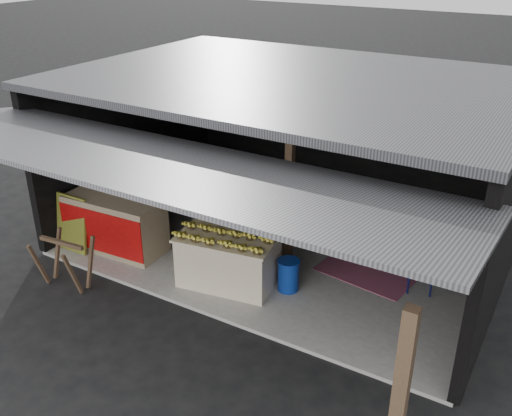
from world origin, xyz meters
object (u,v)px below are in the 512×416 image
Objects in this scene: sawhorse at (64,258)px; plastic_chair at (423,258)px; neighbor_stall at (116,221)px; banana_table at (228,259)px; white_crate at (257,232)px; water_barrel at (288,276)px.

plastic_chair reaches higher than sawhorse.
banana_table is at bearing -1.91° from neighbor_stall.
plastic_chair is (4.79, 2.74, 0.06)m from sawhorse.
white_crate is 3.11m from sawhorse.
plastic_chair is at bearing 13.37° from neighbor_stall.
sawhorse is 0.94× the size of plastic_chair.
water_barrel is (0.94, -0.66, -0.21)m from white_crate.
neighbor_stall is at bearing -178.37° from plastic_chair.
white_crate is 1.04× the size of plastic_chair.
banana_table is 0.95m from white_crate.
banana_table reaches higher than sawhorse.
banana_table is 2.54m from sawhorse.
sawhorse is at bearing -88.61° from neighbor_stall.
water_barrel is 0.55× the size of plastic_chair.
white_crate reaches higher than sawhorse.
neighbor_stall is 3.67× the size of water_barrel.
banana_table is 1.80× the size of white_crate.
neighbor_stall is 1.27m from sawhorse.
banana_table is 1.87× the size of plastic_chair.
sawhorse is 3.48m from water_barrel.
sawhorse is at bearing -152.14° from water_barrel.
sawhorse is at bearing -157.85° from banana_table.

